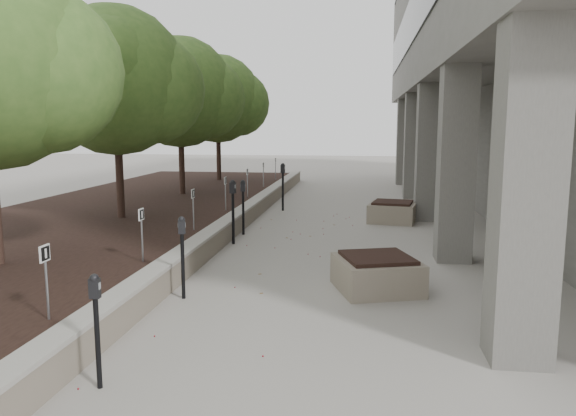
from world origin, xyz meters
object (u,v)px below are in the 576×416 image
Objects in this scene: parking_meter_2 at (183,258)px; parking_meter_4 at (233,212)px; crabapple_tree_3 at (117,113)px; parking_meter_1 at (97,332)px; crabapple_tree_4 at (180,116)px; parking_meter_3 at (243,207)px; parking_meter_5 at (283,187)px; planter_front at (377,273)px; crabapple_tree_5 at (218,117)px; planter_back at (392,212)px.

parking_meter_4 is (-0.16, 4.19, 0.09)m from parking_meter_2.
parking_meter_1 is at bearing -67.07° from crabapple_tree_3.
crabapple_tree_4 is 14.06m from parking_meter_1.
parking_meter_4 reaches higher than parking_meter_3.
planter_front is at bearing -62.72° from parking_meter_5.
crabapple_tree_3 is 1.00× the size of crabapple_tree_5.
planter_back is at bearing -16.68° from parking_meter_5.
parking_meter_2 is 9.44m from parking_meter_5.
parking_meter_5 reaches higher than planter_back.
parking_meter_2 is at bearing -164.16° from planter_front.
crabapple_tree_5 reaches higher than parking_meter_2.
parking_meter_5 is 3.88m from planter_back.
crabapple_tree_4 is 3.99× the size of parking_meter_2.
parking_meter_1 is 0.97× the size of planter_front.
parking_meter_4 is at bearing -18.04° from crabapple_tree_3.
parking_meter_3 reaches higher than parking_meter_2.
parking_meter_2 is 0.89× the size of parking_meter_4.
parking_meter_5 is at bearing 97.91° from parking_meter_4.
crabapple_tree_5 is 10.74m from planter_back.
parking_meter_2 is at bearing -71.43° from crabapple_tree_4.
parking_meter_2 is 1.05× the size of planter_back.
parking_meter_2 reaches higher than planter_front.
parking_meter_4 is (-0.26, 7.31, 0.13)m from parking_meter_1.
crabapple_tree_3 is 6.05m from parking_meter_5.
parking_meter_1 reaches higher than planter_front.
planter_front is at bearing -2.56° from parking_meter_2.
planter_back is at bearing 45.95° from parking_meter_2.
parking_meter_4 is 5.26m from parking_meter_5.
crabapple_tree_5 reaches higher than parking_meter_1.
parking_meter_2 is at bearing -82.95° from parking_meter_5.
parking_meter_5 is (0.16, 12.56, 0.15)m from parking_meter_1.
parking_meter_4 is 1.19× the size of planter_back.
crabapple_tree_5 is (0.00, 5.00, 0.00)m from crabapple_tree_4.
parking_meter_4 reaches higher than planter_front.
crabapple_tree_3 is 4.18m from parking_meter_4.
crabapple_tree_3 is 4.27× the size of parking_meter_1.
parking_meter_1 reaches higher than planter_back.
crabapple_tree_5 is at bearing 99.96° from parking_meter_3.
planter_back is (7.19, 2.53, -2.82)m from crabapple_tree_3.
planter_back is at bearing 55.20° from parking_meter_4.
crabapple_tree_5 is at bearing 84.32° from parking_meter_2.
parking_meter_4 is (3.28, -6.07, -2.35)m from crabapple_tree_4.
parking_meter_5 is 9.03m from planter_front.
crabapple_tree_5 is (0.00, 10.00, 0.00)m from crabapple_tree_3.
crabapple_tree_4 is 3.45× the size of parking_meter_5.
crabapple_tree_3 is at bearing 104.84° from parking_meter_2.
planter_front is (6.59, -4.37, -2.81)m from crabapple_tree_3.
parking_meter_2 is 8.65m from planter_back.
parking_meter_1 is 3.12m from parking_meter_2.
parking_meter_3 is (3.28, -9.93, -2.41)m from crabapple_tree_5.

